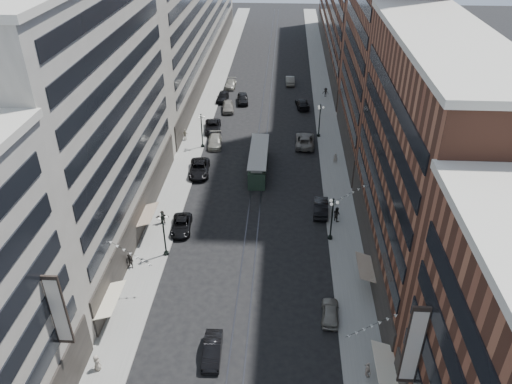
% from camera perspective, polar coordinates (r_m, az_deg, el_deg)
% --- Properties ---
extents(ground, '(220.00, 220.00, 0.00)m').
position_cam_1_polar(ground, '(82.93, 0.75, 6.48)').
color(ground, black).
rests_on(ground, ground).
extents(sidewalk_west, '(4.00, 180.00, 0.15)m').
position_cam_1_polar(sidewalk_west, '(93.11, -5.82, 9.26)').
color(sidewalk_west, gray).
rests_on(sidewalk_west, ground).
extents(sidewalk_east, '(4.00, 180.00, 0.15)m').
position_cam_1_polar(sidewalk_east, '(92.31, 7.97, 8.91)').
color(sidewalk_east, gray).
rests_on(sidewalk_east, ground).
extents(rail_west, '(0.12, 180.00, 0.02)m').
position_cam_1_polar(rail_west, '(92.11, 0.61, 9.12)').
color(rail_west, '#2D2D33').
rests_on(rail_west, ground).
extents(rail_east, '(0.12, 180.00, 0.02)m').
position_cam_1_polar(rail_east, '(92.06, 1.49, 9.10)').
color(rail_east, '#2D2D33').
rests_on(rail_east, ground).
extents(building_west_mid, '(8.00, 36.00, 28.00)m').
position_cam_1_polar(building_west_mid, '(56.30, -18.27, 7.88)').
color(building_west_mid, '#A49D91').
rests_on(building_west_mid, ground).
extents(building_west_far, '(8.00, 90.00, 26.00)m').
position_cam_1_polar(building_west_far, '(115.05, -7.33, 20.21)').
color(building_west_far, '#A49D91').
rests_on(building_west_far, ground).
extents(building_east_mid, '(8.00, 30.00, 24.00)m').
position_cam_1_polar(building_east_mid, '(50.74, 18.60, 2.66)').
color(building_east_mid, brown).
rests_on(building_east_mid, ground).
extents(building_east_tower, '(8.00, 26.00, 42.00)m').
position_cam_1_polar(building_east_tower, '(73.72, 14.86, 19.53)').
color(building_east_tower, brown).
rests_on(building_east_tower, ground).
extents(building_east_far, '(8.00, 72.00, 24.00)m').
position_cam_1_polar(building_east_far, '(123.02, 10.33, 20.24)').
color(building_east_far, brown).
rests_on(building_east_far, ground).
extents(lamppost_sw_far, '(1.03, 1.14, 5.52)m').
position_cam_1_polar(lamppost_sw_far, '(55.11, -10.48, -4.61)').
color(lamppost_sw_far, black).
rests_on(lamppost_sw_far, sidewalk_west).
extents(lamppost_sw_mid, '(1.03, 1.14, 5.52)m').
position_cam_1_polar(lamppost_sw_mid, '(78.04, -6.23, 7.12)').
color(lamppost_sw_mid, black).
rests_on(lamppost_sw_mid, sidewalk_west).
extents(lamppost_se_far, '(1.03, 1.14, 5.52)m').
position_cam_1_polar(lamppost_se_far, '(57.22, 8.67, -2.91)').
color(lamppost_se_far, black).
rests_on(lamppost_se_far, sidewalk_east).
extents(lamppost_se_mid, '(1.03, 1.14, 5.52)m').
position_cam_1_polar(lamppost_se_mid, '(81.81, 7.28, 8.23)').
color(lamppost_se_mid, black).
rests_on(lamppost_se_mid, sidewalk_east).
extents(streetcar, '(2.55, 11.52, 3.19)m').
position_cam_1_polar(streetcar, '(71.61, 0.30, 3.51)').
color(streetcar, '#24392A').
rests_on(streetcar, ground).
extents(car_2, '(2.68, 5.10, 1.37)m').
position_cam_1_polar(car_2, '(60.18, -8.53, -3.78)').
color(car_2, black).
rests_on(car_2, ground).
extents(car_4, '(1.90, 4.14, 1.38)m').
position_cam_1_polar(car_4, '(49.12, 8.48, -13.41)').
color(car_4, slate).
rests_on(car_4, ground).
extents(car_5, '(1.71, 4.48, 1.46)m').
position_cam_1_polar(car_5, '(45.62, -5.02, -17.55)').
color(car_5, black).
rests_on(car_5, ground).
extents(pedestrian_1, '(0.89, 0.72, 1.61)m').
position_cam_1_polar(pedestrian_1, '(46.29, -17.73, -18.08)').
color(pedestrian_1, gray).
rests_on(pedestrian_1, sidewalk_west).
extents(pedestrian_2, '(0.97, 0.74, 1.77)m').
position_cam_1_polar(pedestrian_2, '(55.29, -14.19, -7.68)').
color(pedestrian_2, black).
rests_on(pedestrian_2, sidewalk_west).
extents(pedestrian_4, '(0.70, 1.00, 1.56)m').
position_cam_1_polar(pedestrian_4, '(44.85, 12.64, -19.20)').
color(pedestrian_4, beige).
rests_on(pedestrian_4, sidewalk_east).
extents(car_7, '(3.27, 6.19, 1.66)m').
position_cam_1_polar(car_7, '(71.57, -6.50, 2.69)').
color(car_7, black).
rests_on(car_7, ground).
extents(car_8, '(2.56, 5.36, 1.51)m').
position_cam_1_polar(car_8, '(79.52, -4.72, 5.82)').
color(car_8, gray).
rests_on(car_8, ground).
extents(car_9, '(2.20, 5.07, 1.70)m').
position_cam_1_polar(car_9, '(97.18, -3.85, 10.81)').
color(car_9, black).
rests_on(car_9, ground).
extents(car_10, '(2.05, 5.09, 1.65)m').
position_cam_1_polar(car_10, '(63.08, 7.42, -1.70)').
color(car_10, black).
rests_on(car_10, ground).
extents(car_11, '(3.08, 6.33, 1.73)m').
position_cam_1_polar(car_11, '(79.63, 5.60, 5.90)').
color(car_11, slate).
rests_on(car_11, ground).
extents(car_12, '(2.82, 5.60, 1.56)m').
position_cam_1_polar(car_12, '(94.23, 5.33, 10.02)').
color(car_12, black).
rests_on(car_12, ground).
extents(car_13, '(2.56, 5.19, 1.70)m').
position_cam_1_polar(car_13, '(96.07, -1.54, 10.63)').
color(car_13, black).
rests_on(car_13, ground).
extents(car_14, '(1.91, 5.06, 1.65)m').
position_cam_1_polar(car_14, '(106.28, 3.91, 12.63)').
color(car_14, '#67665C').
rests_on(car_14, ground).
extents(pedestrian_5, '(1.65, 0.71, 1.72)m').
position_cam_1_polar(pedestrian_5, '(61.40, -10.64, -2.83)').
color(pedestrian_5, black).
rests_on(pedestrian_5, sidewalk_west).
extents(pedestrian_6, '(1.09, 0.61, 1.78)m').
position_cam_1_polar(pedestrian_6, '(81.56, -8.09, 6.51)').
color(pedestrian_6, '#BEB59E').
rests_on(pedestrian_6, sidewalk_west).
extents(pedestrian_7, '(0.97, 1.04, 1.91)m').
position_cam_1_polar(pedestrian_7, '(61.54, 9.20, -2.48)').
color(pedestrian_7, black).
rests_on(pedestrian_7, sidewalk_east).
extents(pedestrian_8, '(0.63, 0.42, 1.68)m').
position_cam_1_polar(pedestrian_8, '(74.44, 9.05, 3.83)').
color(pedestrian_8, gray).
rests_on(pedestrian_8, sidewalk_east).
extents(pedestrian_9, '(1.24, 0.71, 1.80)m').
position_cam_1_polar(pedestrian_9, '(99.48, 7.95, 11.21)').
color(pedestrian_9, black).
rests_on(pedestrian_9, sidewalk_east).
extents(car_extra_0, '(2.56, 5.15, 1.69)m').
position_cam_1_polar(car_extra_0, '(92.46, -3.21, 9.72)').
color(car_extra_0, slate).
rests_on(car_extra_0, ground).
extents(car_extra_1, '(2.11, 5.05, 1.46)m').
position_cam_1_polar(car_extra_1, '(104.21, -2.92, 12.22)').
color(car_extra_1, gray).
rests_on(car_extra_1, ground).
extents(car_extra_2, '(3.29, 6.01, 1.59)m').
position_cam_1_polar(car_extra_2, '(84.46, -4.95, 7.44)').
color(car_extra_2, black).
rests_on(car_extra_2, ground).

